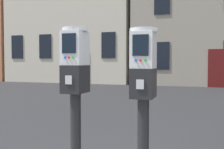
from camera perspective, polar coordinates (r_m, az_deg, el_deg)
name	(u,v)px	position (r m, az deg, el deg)	size (l,w,h in m)	color
parking_meter_near_kerb	(75,85)	(2.37, -7.46, -2.13)	(0.22, 0.25, 1.54)	black
parking_meter_twin_adjacent	(143,89)	(2.18, 6.41, -3.04)	(0.22, 0.25, 1.51)	black
townhouse_brownstone	(198,11)	(19.88, 17.11, 12.28)	(7.56, 6.57, 9.57)	#9E9384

